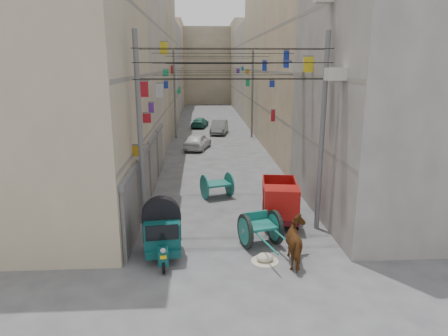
{
  "coord_description": "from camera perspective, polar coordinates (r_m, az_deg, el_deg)",
  "views": [
    {
      "loc": [
        -1.23,
        -9.5,
        6.73
      ],
      "look_at": [
        -0.3,
        6.5,
        2.57
      ],
      "focal_mm": 32.0,
      "sensor_mm": 36.0,
      "label": 1
    }
  ],
  "objects": [
    {
      "name": "shutters_left",
      "position": [
        20.73,
        -10.67,
        -0.34
      ],
      "size": [
        0.18,
        14.4,
        2.88
      ],
      "color": "#515157",
      "rests_on": "ground"
    },
    {
      "name": "building_row_right",
      "position": [
        44.59,
        8.88,
        14.03
      ],
      "size": [
        8.0,
        62.0,
        14.0
      ],
      "color": "#9A9490",
      "rests_on": "ground"
    },
    {
      "name": "ac_units",
      "position": [
        17.86,
        13.07,
        16.45
      ],
      "size": [
        0.7,
        6.55,
        3.35
      ],
      "color": "#B5B3A3",
      "rests_on": "ground"
    },
    {
      "name": "tonga_cart",
      "position": [
        15.39,
        5.22,
        -8.61
      ],
      "size": [
        1.84,
        3.12,
        1.32
      ],
      "rotation": [
        0.0,
        0.0,
        0.27
      ],
      "color": "black",
      "rests_on": "ground"
    },
    {
      "name": "distant_car_green",
      "position": [
        44.44,
        -3.47,
        6.5
      ],
      "size": [
        2.14,
        3.87,
        1.06
      ],
      "primitive_type": "imported",
      "rotation": [
        0.0,
        0.0,
        2.95
      ],
      "color": "#206050",
      "rests_on": "ground"
    },
    {
      "name": "auto_rickshaw",
      "position": [
        14.55,
        -8.86,
        -8.78
      ],
      "size": [
        1.57,
        2.49,
        1.71
      ],
      "rotation": [
        0.0,
        0.0,
        0.11
      ],
      "color": "black",
      "rests_on": "ground"
    },
    {
      "name": "mini_truck",
      "position": [
        17.5,
        8.03,
        -5.11
      ],
      "size": [
        1.88,
        3.44,
        1.84
      ],
      "rotation": [
        0.0,
        0.0,
        -0.14
      ],
      "color": "black",
      "rests_on": "ground"
    },
    {
      "name": "signboards",
      "position": [
        31.35,
        -1.09,
        8.51
      ],
      "size": [
        8.22,
        40.52,
        5.67
      ],
      "color": "#BB8516",
      "rests_on": "ground"
    },
    {
      "name": "end_cap_building",
      "position": [
        75.51,
        -2.47,
        14.36
      ],
      "size": [
        22.0,
        10.0,
        13.0
      ],
      "primitive_type": "cube",
      "color": "#B4A78D",
      "rests_on": "ground"
    },
    {
      "name": "overhead_cables",
      "position": [
        23.93,
        -0.4,
        14.64
      ],
      "size": [
        7.4,
        22.52,
        1.12
      ],
      "color": "black",
      "rests_on": "ground"
    },
    {
      "name": "second_cart",
      "position": [
        20.7,
        -1.02,
        -2.43
      ],
      "size": [
        1.78,
        1.67,
        1.28
      ],
      "rotation": [
        0.0,
        0.0,
        0.32
      ],
      "color": "#166359",
      "rests_on": "ground"
    },
    {
      "name": "distant_car_grey",
      "position": [
        40.22,
        -0.68,
        5.88
      ],
      "size": [
        2.05,
        4.21,
        1.33
      ],
      "primitive_type": "imported",
      "rotation": [
        0.0,
        0.0,
        -0.17
      ],
      "color": "#4D5150",
      "rests_on": "ground"
    },
    {
      "name": "ground",
      "position": [
        11.7,
        3.54,
        -20.56
      ],
      "size": [
        140.0,
        140.0,
        0.0
      ],
      "primitive_type": "plane",
      "color": "#48484A",
      "rests_on": "ground"
    },
    {
      "name": "distant_car_white",
      "position": [
        32.77,
        -3.79,
        3.85
      ],
      "size": [
        2.54,
        4.16,
        1.32
      ],
      "primitive_type": "imported",
      "rotation": [
        0.0,
        0.0,
        2.87
      ],
      "color": "silver",
      "rests_on": "ground"
    },
    {
      "name": "utility_poles",
      "position": [
        26.67,
        -0.68,
        8.68
      ],
      "size": [
        7.4,
        22.2,
        8.0
      ],
      "color": "#5E5E61",
      "rests_on": "ground"
    },
    {
      "name": "feed_sack",
      "position": [
        14.46,
        5.86,
        -12.58
      ],
      "size": [
        0.61,
        0.48,
        0.3
      ],
      "primitive_type": "ellipsoid",
      "color": "beige",
      "rests_on": "ground"
    },
    {
      "name": "building_row_left",
      "position": [
        44.15,
        -12.51,
        13.87
      ],
      "size": [
        8.0,
        62.0,
        14.0
      ],
      "color": "tan",
      "rests_on": "ground"
    },
    {
      "name": "horse",
      "position": [
        14.23,
        10.59,
        -10.43
      ],
      "size": [
        0.9,
        1.87,
        1.56
      ],
      "primitive_type": "imported",
      "rotation": [
        0.0,
        0.0,
        3.11
      ],
      "color": "brown",
      "rests_on": "ground"
    }
  ]
}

